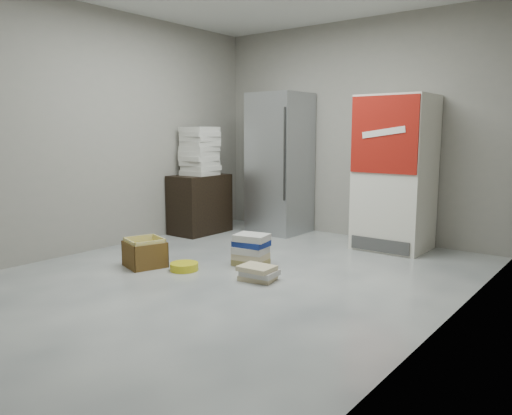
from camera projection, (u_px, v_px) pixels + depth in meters
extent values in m
plane|color=silver|center=(228.00, 277.00, 4.77)|extent=(5.00, 5.00, 0.00)
cube|color=gray|center=(353.00, 131.00, 6.52)|extent=(4.00, 0.04, 2.80)
cube|color=gray|center=(97.00, 130.00, 5.78)|extent=(0.04, 5.00, 2.80)
cube|color=gray|center=(451.00, 129.00, 3.35)|extent=(0.04, 5.00, 2.80)
cube|color=#A3A7AB|center=(280.00, 164.00, 6.84)|extent=(0.70, 0.70, 1.90)
cylinder|color=#333333|center=(284.00, 154.00, 6.34)|extent=(0.02, 0.02, 1.19)
cube|color=silver|center=(395.00, 173.00, 5.85)|extent=(0.80, 0.70, 1.80)
cube|color=maroon|center=(384.00, 135.00, 5.50)|extent=(0.78, 0.02, 0.85)
cube|color=white|center=(383.00, 132.00, 5.48)|extent=(0.50, 0.01, 0.14)
cube|color=#3F3F3F|center=(380.00, 245.00, 5.69)|extent=(0.70, 0.02, 0.15)
cube|color=black|center=(200.00, 204.00, 6.86)|extent=(0.50, 0.80, 0.80)
cube|color=beige|center=(200.00, 173.00, 6.78)|extent=(0.42, 0.42, 0.06)
cube|color=beige|center=(201.00, 168.00, 6.78)|extent=(0.41, 0.41, 0.06)
cube|color=beige|center=(200.00, 163.00, 6.77)|extent=(0.42, 0.42, 0.06)
cube|color=beige|center=(199.00, 158.00, 6.75)|extent=(0.41, 0.41, 0.06)
cube|color=beige|center=(199.00, 154.00, 6.75)|extent=(0.42, 0.42, 0.06)
cube|color=beige|center=(199.00, 149.00, 6.75)|extent=(0.41, 0.41, 0.06)
cube|color=beige|center=(200.00, 144.00, 6.74)|extent=(0.42, 0.42, 0.06)
cube|color=beige|center=(200.00, 139.00, 6.73)|extent=(0.40, 0.40, 0.06)
cube|color=beige|center=(200.00, 134.00, 6.71)|extent=(0.43, 0.43, 0.06)
cube|color=beige|center=(199.00, 129.00, 6.71)|extent=(0.40, 0.40, 0.06)
cube|color=#94854E|center=(251.00, 262.00, 5.21)|extent=(0.35, 0.28, 0.07)
cube|color=tan|center=(251.00, 256.00, 5.19)|extent=(0.37, 0.31, 0.06)
cube|color=#B2AFA9|center=(250.00, 250.00, 5.17)|extent=(0.38, 0.32, 0.07)
cube|color=navy|center=(251.00, 243.00, 5.16)|extent=(0.36, 0.30, 0.06)
cube|color=#B2AFA9|center=(252.00, 237.00, 5.15)|extent=(0.38, 0.32, 0.07)
cube|color=tan|center=(258.00, 277.00, 4.70)|extent=(0.36, 0.31, 0.05)
cube|color=#B2AFA9|center=(260.00, 273.00, 4.67)|extent=(0.34, 0.28, 0.05)
cube|color=tan|center=(257.00, 268.00, 4.65)|extent=(0.33, 0.27, 0.04)
cube|color=yellow|center=(145.00, 266.00, 5.17)|extent=(0.44, 0.44, 0.01)
cube|color=brown|center=(161.00, 252.00, 5.25)|extent=(0.35, 0.12, 0.26)
cube|color=brown|center=(128.00, 256.00, 5.06)|extent=(0.35, 0.12, 0.26)
cube|color=brown|center=(139.00, 251.00, 5.30)|extent=(0.12, 0.35, 0.26)
cube|color=brown|center=(152.00, 257.00, 5.01)|extent=(0.12, 0.35, 0.26)
cube|color=yellow|center=(160.00, 250.00, 5.24)|extent=(0.32, 0.11, 0.30)
cube|color=yellow|center=(130.00, 254.00, 5.06)|extent=(0.32, 0.11, 0.30)
cube|color=yellow|center=(139.00, 249.00, 5.29)|extent=(0.11, 0.32, 0.30)
cube|color=yellow|center=(151.00, 255.00, 5.02)|extent=(0.11, 0.32, 0.30)
cylinder|color=gold|center=(184.00, 267.00, 5.02)|extent=(0.34, 0.34, 0.08)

